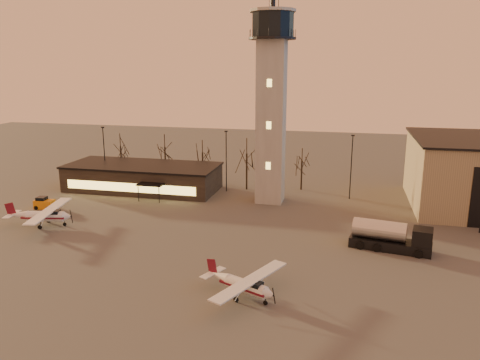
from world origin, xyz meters
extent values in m
plane|color=#403D3B|center=(0.00, 0.00, 0.00)|extent=(220.00, 220.00, 0.00)
cube|color=gray|center=(0.00, 30.00, 12.00)|extent=(4.00, 4.00, 24.00)
cylinder|color=black|center=(0.00, 30.00, 24.15)|extent=(6.80, 6.80, 0.30)
cylinder|color=black|center=(0.00, 30.00, 26.00)|extent=(6.00, 6.00, 3.40)
cylinder|color=gray|center=(0.00, 30.00, 27.90)|extent=(6.60, 6.60, 0.40)
cylinder|color=black|center=(0.00, 30.00, 29.30)|extent=(0.70, 0.70, 2.40)
cube|color=black|center=(-22.00, 32.00, 2.00)|extent=(25.00, 10.00, 4.00)
cube|color=black|center=(-22.00, 32.00, 4.15)|extent=(25.40, 10.40, 0.30)
cube|color=#EBC052|center=(-22.00, 26.98, 1.60)|extent=(22.00, 0.08, 1.40)
cube|color=black|center=(-18.00, 26.00, 2.60)|extent=(4.00, 2.00, 0.20)
cylinder|color=black|center=(-30.00, 34.00, 5.00)|extent=(0.16, 0.16, 10.00)
cube|color=black|center=(-30.00, 34.00, 10.05)|extent=(0.50, 0.25, 0.18)
cylinder|color=black|center=(-8.00, 34.00, 5.00)|extent=(0.16, 0.16, 10.00)
cube|color=black|center=(-8.00, 34.00, 10.05)|extent=(0.50, 0.25, 0.18)
cylinder|color=black|center=(12.00, 34.00, 5.00)|extent=(0.16, 0.16, 10.00)
cube|color=black|center=(12.00, 34.00, 10.05)|extent=(0.50, 0.25, 0.18)
cylinder|color=black|center=(-30.00, 40.00, 2.87)|extent=(0.28, 0.28, 5.74)
cylinder|color=black|center=(-14.00, 40.00, 2.62)|extent=(0.28, 0.28, 5.25)
cylinder|color=black|center=(-5.00, 36.00, 3.08)|extent=(0.28, 0.28, 6.16)
cylinder|color=black|center=(4.00, 38.00, 2.48)|extent=(0.28, 0.28, 4.97)
cylinder|color=black|center=(-22.00, 42.00, 2.80)|extent=(0.28, 0.28, 5.60)
cylinder|color=silver|center=(3.12, -1.15, 1.14)|extent=(4.33, 2.80, 1.19)
cone|color=silver|center=(5.37, -2.16, 1.14)|extent=(1.21, 1.37, 1.13)
cone|color=silver|center=(0.27, 0.12, 1.28)|extent=(2.42, 1.81, 1.01)
cube|color=black|center=(3.95, -1.52, 1.56)|extent=(1.64, 1.44, 0.64)
cube|color=#570C1B|center=(2.95, -1.08, 1.10)|extent=(5.01, 3.13, 0.20)
cube|color=silver|center=(3.53, -1.34, 1.86)|extent=(5.36, 9.75, 0.13)
cube|color=silver|center=(-0.48, 0.45, 1.37)|extent=(1.98, 3.09, 0.07)
cube|color=#570C1B|center=(-0.56, 0.49, 2.01)|extent=(1.19, 0.58, 1.55)
cylinder|color=white|center=(-26.56, 11.96, 1.30)|extent=(4.95, 2.28, 1.35)
cone|color=white|center=(-23.81, 12.53, 1.30)|extent=(1.18, 1.45, 1.29)
cone|color=white|center=(-30.02, 11.25, 1.46)|extent=(2.67, 1.62, 1.14)
cube|color=black|center=(-25.54, 12.17, 1.77)|extent=(1.75, 1.38, 0.73)
cube|color=#5D0D1A|center=(-26.76, 11.92, 1.25)|extent=(5.78, 2.49, 0.23)
cube|color=white|center=(-26.05, 12.07, 2.11)|extent=(3.83, 11.51, 0.15)
cube|color=white|center=(-30.94, 11.07, 1.56)|extent=(1.61, 3.55, 0.08)
cube|color=#5D0D1A|center=(-31.04, 11.04, 2.29)|extent=(1.43, 0.37, 1.76)
cube|color=black|center=(16.61, 13.77, 0.58)|extent=(9.24, 4.08, 1.16)
cube|color=black|center=(19.92, 13.17, 2.00)|extent=(2.50, 2.75, 1.89)
cube|color=black|center=(20.64, 13.04, 2.31)|extent=(0.46, 1.98, 1.05)
cylinder|color=#BCBCC1|center=(15.37, 14.00, 2.21)|extent=(6.18, 3.22, 2.21)
cube|color=orange|center=(-31.55, 18.64, 0.64)|extent=(2.85, 1.66, 1.28)
cube|color=black|center=(-31.91, 18.62, 1.38)|extent=(1.37, 1.37, 0.73)
camera|label=1|loc=(11.34, -38.74, 20.49)|focal=35.00mm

